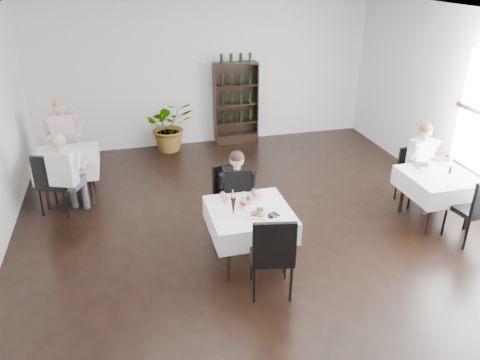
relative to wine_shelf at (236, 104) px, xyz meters
name	(u,v)px	position (x,y,z in m)	size (l,w,h in m)	color
room_shell	(274,154)	(-0.60, -4.31, 0.65)	(9.00, 9.00, 9.00)	black
wine_shelf	(236,104)	(0.00, 0.00, 0.00)	(0.90, 0.28, 1.75)	black
main_table	(249,219)	(-0.90, -4.31, -0.23)	(1.03, 1.03, 0.77)	black
left_table	(67,163)	(-3.30, -1.81, -0.23)	(0.98, 0.98, 0.77)	black
right_table	(439,184)	(2.10, -4.01, -0.23)	(0.98, 0.98, 0.77)	black
potted_tree	(170,126)	(-1.43, -0.11, -0.32)	(0.96, 0.83, 1.06)	#255C1F
main_chair_far	(234,196)	(-0.94, -3.64, -0.22)	(0.65, 0.66, 1.09)	black
main_chair_near	(272,252)	(-0.84, -5.07, -0.23)	(0.58, 0.58, 1.08)	black
left_chair_far	(66,151)	(-3.40, -1.05, -0.30)	(0.51, 0.51, 0.95)	black
left_chair_near	(54,180)	(-3.47, -2.36, -0.26)	(0.62, 0.62, 1.02)	black
right_chair_far	(412,172)	(2.11, -3.35, -0.32)	(0.44, 0.44, 0.92)	black
right_chair_near	(476,206)	(2.22, -4.69, -0.26)	(0.52, 0.53, 1.03)	black
diner_main	(238,191)	(-0.93, -3.81, -0.06)	(0.53, 0.53, 1.35)	#414148
diner_left_far	(64,135)	(-3.36, -1.18, 0.04)	(0.58, 0.58, 1.53)	#414148
diner_left_near	(66,169)	(-3.25, -2.50, -0.04)	(0.62, 0.65, 1.39)	#414148
diner_right_far	(424,160)	(2.15, -3.52, -0.05)	(0.57, 0.60, 1.38)	#414148
plate_far	(246,202)	(-0.90, -4.14, -0.06)	(0.30, 0.30, 0.07)	white
plate_near	(258,213)	(-0.84, -4.47, -0.06)	(0.34, 0.34, 0.08)	white
pilsner_dark	(233,206)	(-1.13, -4.40, 0.04)	(0.07, 0.07, 0.29)	black
pilsner_lager	(233,201)	(-1.10, -4.23, 0.03)	(0.06, 0.06, 0.26)	#B4802E
coke_bottle	(243,202)	(-0.98, -4.29, 0.02)	(0.06, 0.06, 0.25)	silver
napkin_cutlery	(272,215)	(-0.67, -4.54, -0.07)	(0.19, 0.17, 0.02)	black
pepper_mill	(450,170)	(2.26, -4.01, -0.03)	(0.04, 0.04, 0.10)	black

